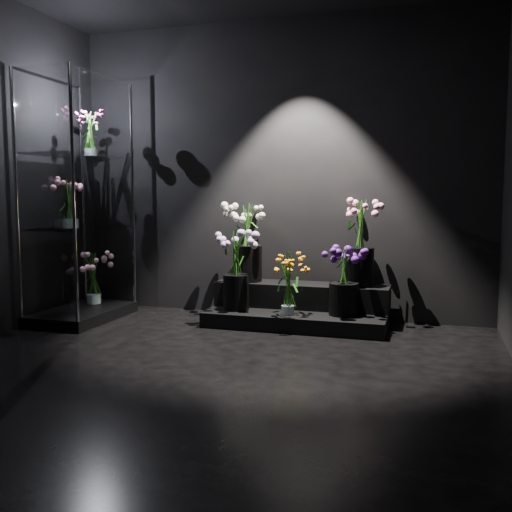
% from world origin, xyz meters
% --- Properties ---
extents(floor, '(4.00, 4.00, 0.00)m').
position_xyz_m(floor, '(0.00, 0.00, 0.00)').
color(floor, black).
rests_on(floor, ground).
extents(wall_back, '(4.00, 0.00, 4.00)m').
position_xyz_m(wall_back, '(0.00, 2.00, 1.40)').
color(wall_back, black).
rests_on(wall_back, floor).
extents(display_riser, '(1.59, 0.71, 0.35)m').
position_xyz_m(display_riser, '(0.30, 1.68, 0.15)').
color(display_riser, black).
rests_on(display_riser, floor).
extents(display_case, '(0.61, 1.01, 2.22)m').
position_xyz_m(display_case, '(-1.68, 1.25, 1.11)').
color(display_case, black).
rests_on(display_case, floor).
extents(bouquet_orange_bells, '(0.32, 0.32, 0.53)m').
position_xyz_m(bouquet_orange_bells, '(0.26, 1.42, 0.41)').
color(bouquet_orange_bells, white).
rests_on(bouquet_orange_bells, display_riser).
extents(bouquet_lilac, '(0.44, 0.44, 0.71)m').
position_xyz_m(bouquet_lilac, '(-0.24, 1.49, 0.54)').
color(bouquet_lilac, black).
rests_on(bouquet_lilac, display_riser).
extents(bouquet_purple, '(0.43, 0.43, 0.59)m').
position_xyz_m(bouquet_purple, '(0.72, 1.54, 0.46)').
color(bouquet_purple, black).
rests_on(bouquet_purple, display_riser).
extents(bouquet_cream_roses, '(0.52, 0.52, 0.72)m').
position_xyz_m(bouquet_cream_roses, '(-0.22, 1.76, 0.77)').
color(bouquet_cream_roses, black).
rests_on(bouquet_cream_roses, display_riser).
extents(bouquet_pink_roses, '(0.47, 0.47, 0.76)m').
position_xyz_m(bouquet_pink_roses, '(0.83, 1.78, 0.79)').
color(bouquet_pink_roses, black).
rests_on(bouquet_pink_roses, display_riser).
extents(bouquet_case_pink, '(0.39, 0.39, 0.44)m').
position_xyz_m(bouquet_case_pink, '(-1.66, 1.08, 1.09)').
color(bouquet_case_pink, white).
rests_on(bouquet_case_pink, display_case).
extents(bouquet_case_magenta, '(0.23, 0.23, 0.42)m').
position_xyz_m(bouquet_case_magenta, '(-1.63, 1.39, 1.73)').
color(bouquet_case_magenta, white).
rests_on(bouquet_case_magenta, display_case).
extents(bouquet_case_base_pink, '(0.37, 0.37, 0.50)m').
position_xyz_m(bouquet_case_base_pink, '(-1.71, 1.50, 0.36)').
color(bouquet_case_base_pink, white).
rests_on(bouquet_case_base_pink, display_case).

